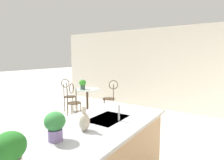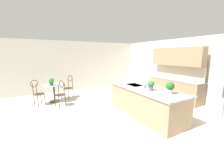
{
  "view_description": "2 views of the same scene",
  "coord_description": "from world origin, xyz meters",
  "px_view_note": "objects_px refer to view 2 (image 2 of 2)",
  "views": [
    {
      "loc": [
        1.78,
        2.27,
        1.77
      ],
      "look_at": [
        -1.68,
        -0.03,
        1.24
      ],
      "focal_mm": 29.79,
      "sensor_mm": 36.0,
      "label": 1
    },
    {
      "loc": [
        3.71,
        -2.28,
        2.0
      ],
      "look_at": [
        -1.06,
        0.37,
        1.01
      ],
      "focal_mm": 22.86,
      "sensor_mm": 36.0,
      "label": 2
    }
  ],
  "objects_px": {
    "potted_plant_on_table": "(51,81)",
    "vase_on_counter": "(145,84)",
    "bistro_table": "(54,91)",
    "chair_near_window": "(69,85)",
    "potted_plant_counter_near": "(151,85)",
    "potted_plant_counter_far": "(170,87)",
    "chair_toward_desk": "(61,92)",
    "chair_by_island": "(37,92)"
  },
  "relations": [
    {
      "from": "chair_toward_desk",
      "to": "potted_plant_counter_far",
      "type": "height_order",
      "value": "potted_plant_counter_far"
    },
    {
      "from": "chair_toward_desk",
      "to": "potted_plant_on_table",
      "type": "distance_m",
      "value": 0.77
    },
    {
      "from": "potted_plant_counter_near",
      "to": "chair_by_island",
      "type": "bearing_deg",
      "value": -134.79
    },
    {
      "from": "potted_plant_on_table",
      "to": "potted_plant_counter_far",
      "type": "distance_m",
      "value": 4.51
    },
    {
      "from": "chair_by_island",
      "to": "vase_on_counter",
      "type": "xyz_separation_m",
      "value": [
        2.63,
        3.08,
        0.46
      ]
    },
    {
      "from": "chair_by_island",
      "to": "potted_plant_counter_near",
      "type": "relative_size",
      "value": 3.47
    },
    {
      "from": "chair_near_window",
      "to": "potted_plant_counter_far",
      "type": "bearing_deg",
      "value": 24.79
    },
    {
      "from": "potted_plant_on_table",
      "to": "vase_on_counter",
      "type": "height_order",
      "value": "vase_on_counter"
    },
    {
      "from": "bistro_table",
      "to": "potted_plant_counter_far",
      "type": "xyz_separation_m",
      "value": [
        3.75,
        2.56,
        0.66
      ]
    },
    {
      "from": "bistro_table",
      "to": "vase_on_counter",
      "type": "relative_size",
      "value": 2.78
    },
    {
      "from": "chair_toward_desk",
      "to": "potted_plant_on_table",
      "type": "height_order",
      "value": "potted_plant_on_table"
    },
    {
      "from": "bistro_table",
      "to": "chair_toward_desk",
      "type": "relative_size",
      "value": 0.77
    },
    {
      "from": "chair_near_window",
      "to": "potted_plant_on_table",
      "type": "height_order",
      "value": "potted_plant_on_table"
    },
    {
      "from": "chair_near_window",
      "to": "potted_plant_on_table",
      "type": "xyz_separation_m",
      "value": [
        0.4,
        -0.78,
        0.34
      ]
    },
    {
      "from": "chair_toward_desk",
      "to": "potted_plant_counter_far",
      "type": "distance_m",
      "value": 3.88
    },
    {
      "from": "bistro_table",
      "to": "chair_by_island",
      "type": "relative_size",
      "value": 0.77
    },
    {
      "from": "chair_by_island",
      "to": "potted_plant_counter_far",
      "type": "distance_m",
      "value": 4.79
    },
    {
      "from": "bistro_table",
      "to": "chair_toward_desk",
      "type": "xyz_separation_m",
      "value": [
        0.76,
        0.14,
        0.13
      ]
    },
    {
      "from": "chair_toward_desk",
      "to": "potted_plant_counter_near",
      "type": "bearing_deg",
      "value": 42.41
    },
    {
      "from": "chair_toward_desk",
      "to": "chair_by_island",
      "type": "bearing_deg",
      "value": -124.96
    },
    {
      "from": "vase_on_counter",
      "to": "chair_by_island",
      "type": "bearing_deg",
      "value": -130.52
    },
    {
      "from": "bistro_table",
      "to": "chair_near_window",
      "type": "relative_size",
      "value": 0.77
    },
    {
      "from": "chair_by_island",
      "to": "chair_toward_desk",
      "type": "relative_size",
      "value": 1.0
    },
    {
      "from": "potted_plant_counter_near",
      "to": "vase_on_counter",
      "type": "relative_size",
      "value": 1.04
    },
    {
      "from": "potted_plant_on_table",
      "to": "potted_plant_counter_far",
      "type": "bearing_deg",
      "value": 36.04
    },
    {
      "from": "potted_plant_counter_near",
      "to": "potted_plant_counter_far",
      "type": "height_order",
      "value": "potted_plant_counter_far"
    },
    {
      "from": "chair_toward_desk",
      "to": "bistro_table",
      "type": "bearing_deg",
      "value": -169.25
    },
    {
      "from": "chair_by_island",
      "to": "potted_plant_counter_near",
      "type": "bearing_deg",
      "value": 45.21
    },
    {
      "from": "chair_near_window",
      "to": "potted_plant_counter_far",
      "type": "distance_m",
      "value": 4.48
    },
    {
      "from": "chair_toward_desk",
      "to": "potted_plant_counter_far",
      "type": "bearing_deg",
      "value": 38.91
    },
    {
      "from": "chair_toward_desk",
      "to": "potted_plant_counter_far",
      "type": "relative_size",
      "value": 3.2
    },
    {
      "from": "bistro_table",
      "to": "potted_plant_on_table",
      "type": "height_order",
      "value": "potted_plant_on_table"
    },
    {
      "from": "chair_toward_desk",
      "to": "vase_on_counter",
      "type": "height_order",
      "value": "vase_on_counter"
    },
    {
      "from": "chair_near_window",
      "to": "chair_toward_desk",
      "type": "height_order",
      "value": "same"
    },
    {
      "from": "bistro_table",
      "to": "potted_plant_counter_near",
      "type": "distance_m",
      "value": 4.03
    },
    {
      "from": "bistro_table",
      "to": "potted_plant_on_table",
      "type": "bearing_deg",
      "value": -40.83
    },
    {
      "from": "chair_near_window",
      "to": "chair_toward_desk",
      "type": "xyz_separation_m",
      "value": [
        1.05,
        -0.55,
        0.0
      ]
    },
    {
      "from": "bistro_table",
      "to": "potted_plant_counter_near",
      "type": "bearing_deg",
      "value": 36.58
    },
    {
      "from": "potted_plant_on_table",
      "to": "potted_plant_counter_near",
      "type": "height_order",
      "value": "potted_plant_counter_near"
    },
    {
      "from": "bistro_table",
      "to": "chair_by_island",
      "type": "xyz_separation_m",
      "value": [
        0.21,
        -0.63,
        0.13
      ]
    },
    {
      "from": "potted_plant_counter_far",
      "to": "chair_by_island",
      "type": "bearing_deg",
      "value": -137.92
    },
    {
      "from": "chair_by_island",
      "to": "chair_toward_desk",
      "type": "distance_m",
      "value": 0.94
    }
  ]
}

